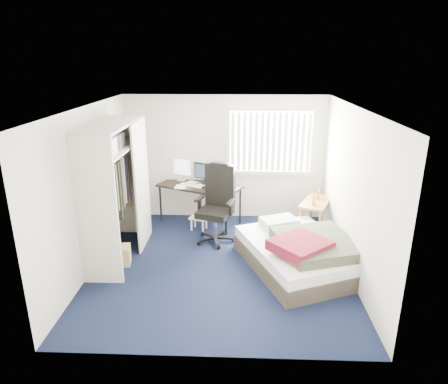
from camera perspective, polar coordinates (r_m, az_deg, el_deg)
ground at (r=6.56m, az=-0.58°, el=-10.30°), size 4.20×4.20×0.00m
room_shell at (r=5.97m, az=-0.63°, el=2.47°), size 4.20×4.20×4.20m
window_assembly at (r=7.95m, az=6.67°, el=7.13°), size 1.72×0.09×1.32m
closet at (r=6.57m, az=-15.24°, el=1.87°), size 0.64×1.84×2.22m
desk at (r=7.88m, az=-3.38°, el=1.19°), size 1.76×1.34×1.25m
office_chair at (r=7.19m, az=-1.02°, el=-2.80°), size 0.84×0.84×1.41m
footstool at (r=7.73m, az=-3.63°, el=-3.97°), size 0.38×0.34×0.26m
nightstand at (r=7.73m, az=13.00°, el=-1.72°), size 0.77×1.00×0.79m
bed at (r=6.45m, az=10.92°, el=-8.40°), size 2.08×2.35×0.64m
pine_box at (r=6.73m, az=-14.94°, el=-8.74°), size 0.44×0.36×0.30m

